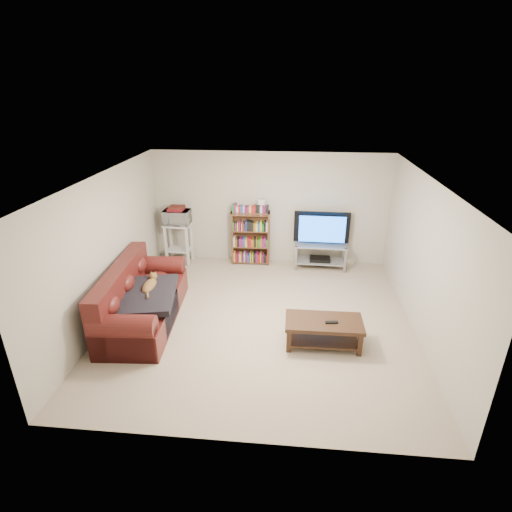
# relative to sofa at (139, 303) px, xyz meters

# --- Properties ---
(floor) EXTENTS (5.00, 5.00, 0.00)m
(floor) POSITION_rel_sofa_xyz_m (1.99, 0.19, -0.34)
(floor) COLOR #BDA68D
(floor) RESTS_ON ground
(ceiling) EXTENTS (5.00, 5.00, 0.00)m
(ceiling) POSITION_rel_sofa_xyz_m (1.99, 0.19, 2.06)
(ceiling) COLOR white
(ceiling) RESTS_ON ground
(wall_back) EXTENTS (5.00, 0.00, 5.00)m
(wall_back) POSITION_rel_sofa_xyz_m (1.99, 2.69, 0.86)
(wall_back) COLOR beige
(wall_back) RESTS_ON ground
(wall_front) EXTENTS (5.00, 0.00, 5.00)m
(wall_front) POSITION_rel_sofa_xyz_m (1.99, -2.31, 0.86)
(wall_front) COLOR beige
(wall_front) RESTS_ON ground
(wall_left) EXTENTS (0.00, 5.00, 5.00)m
(wall_left) POSITION_rel_sofa_xyz_m (-0.51, 0.19, 0.86)
(wall_left) COLOR beige
(wall_left) RESTS_ON ground
(wall_right) EXTENTS (0.00, 5.00, 5.00)m
(wall_right) POSITION_rel_sofa_xyz_m (4.49, 0.19, 0.86)
(wall_right) COLOR beige
(wall_right) RESTS_ON ground
(sofa) EXTENTS (1.14, 2.34, 0.97)m
(sofa) POSITION_rel_sofa_xyz_m (0.00, 0.00, 0.00)
(sofa) COLOR #4F1714
(sofa) RESTS_ON floor
(blanket) EXTENTS (1.04, 1.26, 0.19)m
(blanket) POSITION_rel_sofa_xyz_m (0.20, -0.14, 0.23)
(blanket) COLOR black
(blanket) RESTS_ON sofa
(cat) EXTENTS (0.29, 0.64, 0.19)m
(cat) POSITION_rel_sofa_xyz_m (0.19, 0.06, 0.29)
(cat) COLOR brown
(cat) RESTS_ON sofa
(coffee_table) EXTENTS (1.15, 0.58, 0.42)m
(coffee_table) POSITION_rel_sofa_xyz_m (3.00, -0.39, -0.05)
(coffee_table) COLOR #352012
(coffee_table) RESTS_ON floor
(remote) EXTENTS (0.19, 0.08, 0.02)m
(remote) POSITION_rel_sofa_xyz_m (3.11, -0.44, 0.09)
(remote) COLOR black
(remote) RESTS_ON coffee_table
(tv_stand) EXTENTS (1.09, 0.51, 0.54)m
(tv_stand) POSITION_rel_sofa_xyz_m (3.09, 2.40, 0.03)
(tv_stand) COLOR #999EA3
(tv_stand) RESTS_ON floor
(television) EXTENTS (1.17, 0.18, 0.67)m
(television) POSITION_rel_sofa_xyz_m (3.09, 2.40, 0.54)
(television) COLOR black
(television) RESTS_ON tv_stand
(dvd_player) EXTENTS (0.44, 0.31, 0.06)m
(dvd_player) POSITION_rel_sofa_xyz_m (3.09, 2.40, -0.15)
(dvd_player) COLOR black
(dvd_player) RESTS_ON tv_stand
(bookshelf) EXTENTS (0.83, 0.28, 1.18)m
(bookshelf) POSITION_rel_sofa_xyz_m (1.59, 2.49, 0.27)
(bookshelf) COLOR #56341E
(bookshelf) RESTS_ON floor
(shelf_clutter) EXTENTS (0.60, 0.20, 0.28)m
(shelf_clutter) POSITION_rel_sofa_xyz_m (1.69, 2.51, 0.95)
(shelf_clutter) COLOR silver
(shelf_clutter) RESTS_ON bookshelf
(microwave_stand) EXTENTS (0.57, 0.43, 0.89)m
(microwave_stand) POSITION_rel_sofa_xyz_m (0.02, 2.39, 0.23)
(microwave_stand) COLOR silver
(microwave_stand) RESTS_ON floor
(microwave) EXTENTS (0.56, 0.40, 0.30)m
(microwave) POSITION_rel_sofa_xyz_m (0.02, 2.39, 0.71)
(microwave) COLOR silver
(microwave) RESTS_ON microwave_stand
(game_boxes) EXTENTS (0.34, 0.30, 0.05)m
(game_boxes) POSITION_rel_sofa_xyz_m (0.02, 2.39, 0.88)
(game_boxes) COLOR maroon
(game_boxes) RESTS_ON microwave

